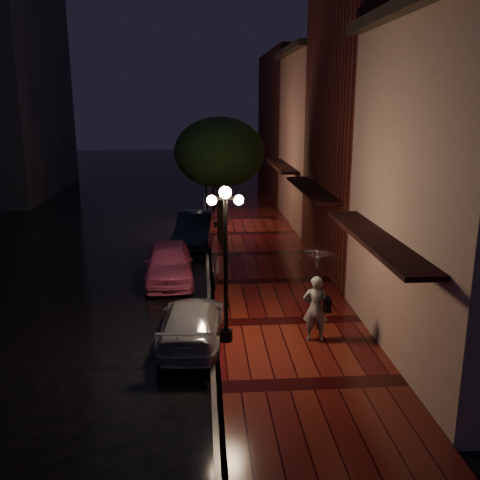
# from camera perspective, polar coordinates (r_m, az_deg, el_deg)

# --- Properties ---
(ground) EXTENTS (120.00, 120.00, 0.00)m
(ground) POSITION_cam_1_polar(r_m,az_deg,el_deg) (19.78, -3.18, -4.93)
(ground) COLOR black
(ground) RESTS_ON ground
(sidewalk) EXTENTS (4.50, 60.00, 0.15)m
(sidewalk) POSITION_cam_1_polar(r_m,az_deg,el_deg) (19.91, 3.32, -4.57)
(sidewalk) COLOR #410B0B
(sidewalk) RESTS_ON ground
(curb) EXTENTS (0.25, 60.00, 0.15)m
(curb) POSITION_cam_1_polar(r_m,az_deg,el_deg) (19.75, -3.19, -4.72)
(curb) COLOR #595451
(curb) RESTS_ON ground
(storefront_mid) EXTENTS (5.00, 8.00, 11.00)m
(storefront_mid) POSITION_cam_1_polar(r_m,az_deg,el_deg) (21.92, 15.49, 11.18)
(storefront_mid) COLOR #511914
(storefront_mid) RESTS_ON ground
(storefront_far) EXTENTS (5.00, 8.00, 9.00)m
(storefront_far) POSITION_cam_1_polar(r_m,az_deg,el_deg) (29.64, 10.20, 10.25)
(storefront_far) COLOR #8C5951
(storefront_far) RESTS_ON ground
(storefront_extra) EXTENTS (5.00, 12.00, 10.00)m
(storefront_extra) POSITION_cam_1_polar(r_m,az_deg,el_deg) (39.37, 6.62, 12.08)
(storefront_extra) COLOR #511914
(storefront_extra) RESTS_ON ground
(streetlamp_near) EXTENTS (0.96, 0.36, 4.31)m
(streetlamp_near) POSITION_cam_1_polar(r_m,az_deg,el_deg) (14.23, -1.54, -1.68)
(streetlamp_near) COLOR black
(streetlamp_near) RESTS_ON sidewalk
(streetlamp_far) EXTENTS (0.96, 0.36, 4.31)m
(streetlamp_far) POSITION_cam_1_polar(r_m,az_deg,el_deg) (27.95, -2.88, 6.29)
(streetlamp_far) COLOR black
(streetlamp_far) RESTS_ON sidewalk
(street_tree) EXTENTS (4.16, 4.16, 5.80)m
(street_tree) POSITION_cam_1_polar(r_m,az_deg,el_deg) (24.77, -2.16, 9.09)
(street_tree) COLOR black
(street_tree) RESTS_ON sidewalk
(pink_car) EXTENTS (1.99, 4.45, 1.49)m
(pink_car) POSITION_cam_1_polar(r_m,az_deg,el_deg) (20.25, -7.60, -2.35)
(pink_car) COLOR #E65E91
(pink_car) RESTS_ON ground
(navy_car) EXTENTS (2.00, 4.73, 1.52)m
(navy_car) POSITION_cam_1_polar(r_m,az_deg,el_deg) (25.54, -4.81, 1.28)
(navy_car) COLOR black
(navy_car) RESTS_ON ground
(silver_car) EXTENTS (1.97, 4.24, 1.20)m
(silver_car) POSITION_cam_1_polar(r_m,az_deg,el_deg) (15.17, -5.17, -8.71)
(silver_car) COLOR #9D9EA4
(silver_car) RESTS_ON ground
(woman_with_umbrella) EXTENTS (1.09, 1.11, 2.62)m
(woman_with_umbrella) POSITION_cam_1_polar(r_m,az_deg,el_deg) (14.61, 8.17, -4.35)
(woman_with_umbrella) COLOR white
(woman_with_umbrella) RESTS_ON sidewalk
(parking_meter) EXTENTS (0.15, 0.13, 1.34)m
(parking_meter) POSITION_cam_1_polar(r_m,az_deg,el_deg) (18.59, -2.71, -3.08)
(parking_meter) COLOR black
(parking_meter) RESTS_ON sidewalk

